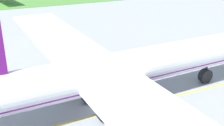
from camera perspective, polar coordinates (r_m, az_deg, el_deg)
The scene contains 6 objects.
ground_plane at distance 48.13m, azimuth -3.36°, elevation -9.23°, with size 600.00×600.00×0.00m, color #9399A0.
apron_taxi_line at distance 46.73m, azimuth -2.54°, elevation -10.26°, with size 280.00×0.36×0.01m, color yellow.
grass_median_strip at distance 144.24m, azimuth -18.90°, elevation 11.02°, with size 320.00×24.00×0.10m, color #4C8438.
airliner_foreground at distance 45.85m, azimuth 0.44°, elevation -1.78°, with size 61.49×98.40×18.94m.
ground_crew_wingwalker_port at distance 48.85m, azimuth 8.60°, elevation -7.55°, with size 0.55×0.41×1.70m.
service_truck_catering_van at distance 93.10m, azimuth -11.97°, elevation 7.13°, with size 5.73×4.10×3.07m.
Camera 1 is at (-14.64, -38.41, 25.05)m, focal length 45.95 mm.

